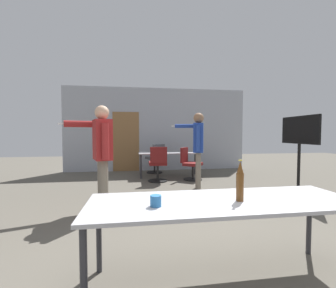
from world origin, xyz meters
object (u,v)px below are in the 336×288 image
person_far_watching (198,142)px  office_chair_side_rolled (156,159)px  tv_screen (299,146)px  office_chair_far_right (190,165)px  person_right_polo (101,148)px  beer_bottle (240,182)px  drink_cup (156,201)px  office_chair_far_left (158,165)px

person_far_watching → office_chair_side_rolled: size_ratio=1.86×
tv_screen → office_chair_far_right: bearing=-134.6°
office_chair_side_rolled → tv_screen: bearing=-76.0°
tv_screen → person_right_polo: 4.02m
office_chair_side_rolled → beer_bottle: bearing=-116.2°
person_right_polo → office_chair_side_rolled: (1.24, 3.40, -0.61)m
office_chair_side_rolled → office_chair_far_right: bearing=-81.7°
office_chair_side_rolled → person_right_polo: bearing=-138.2°
person_right_polo → drink_cup: person_right_polo is taller
person_right_polo → person_far_watching: person_far_watching is taller
person_far_watching → drink_cup: (-1.30, -3.36, -0.32)m
tv_screen → office_chair_side_rolled: size_ratio=1.75×
tv_screen → office_chair_side_rolled: (-2.77, 3.04, -0.59)m
person_far_watching → office_chair_far_left: person_far_watching is taller
tv_screen → office_chair_far_left: (-2.83, 1.70, -0.59)m
person_right_polo → office_chair_far_right: person_right_polo is taller
office_chair_far_left → drink_cup: office_chair_far_left is taller
person_far_watching → office_chair_side_rolled: 2.45m
person_right_polo → office_chair_side_rolled: 3.67m
beer_bottle → drink_cup: 0.73m
office_chair_far_right → drink_cup: size_ratio=10.23×
tv_screen → beer_bottle: tv_screen is taller
office_chair_far_left → drink_cup: bearing=-96.1°
office_chair_far_left → beer_bottle: size_ratio=2.72×
beer_bottle → person_far_watching: bearing=80.1°
person_far_watching → drink_cup: bearing=177.4°
person_right_polo → person_far_watching: (2.02, 1.17, 0.03)m
office_chair_far_right → office_chair_far_left: size_ratio=0.95×
person_right_polo → beer_bottle: (1.44, -2.14, -0.17)m
office_chair_side_rolled → drink_cup: (-0.52, -5.59, 0.32)m
tv_screen → person_far_watching: 2.14m
office_chair_far_right → drink_cup: 4.64m
person_far_watching → beer_bottle: size_ratio=5.09×
office_chair_far_right → beer_bottle: (-0.67, -4.37, 0.48)m
person_far_watching → drink_cup: 3.61m
person_far_watching → office_chair_far_right: person_far_watching is taller
person_right_polo → beer_bottle: person_right_polo is taller
beer_bottle → drink_cup: size_ratio=3.96×
person_right_polo → person_far_watching: 2.34m
office_chair_side_rolled → drink_cup: size_ratio=10.83×
tv_screen → drink_cup: size_ratio=18.92×
drink_cup → office_chair_far_left: bearing=83.9°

